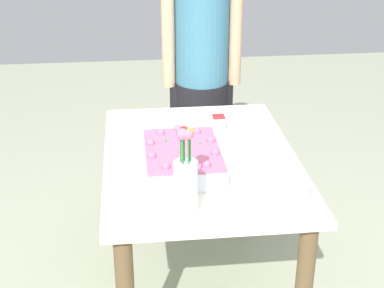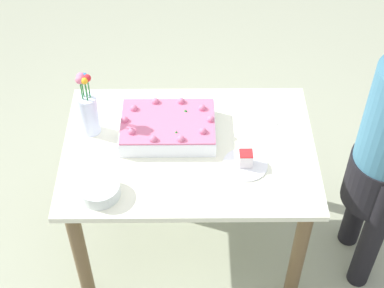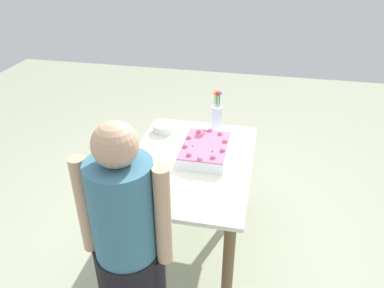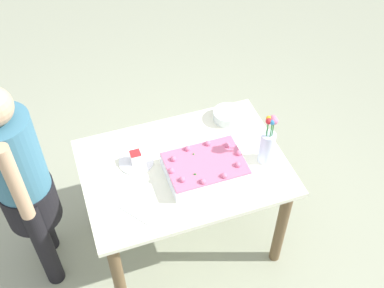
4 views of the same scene
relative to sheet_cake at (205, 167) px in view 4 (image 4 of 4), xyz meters
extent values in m
plane|color=#A1A78B|center=(0.10, -0.09, -0.81)|extent=(8.00, 8.00, 0.00)
cube|color=white|center=(0.10, -0.09, -0.06)|extent=(1.19, 0.84, 0.03)
cylinder|color=brown|center=(-0.42, -0.43, -0.44)|extent=(0.07, 0.07, 0.73)
cylinder|color=brown|center=(0.62, -0.43, -0.44)|extent=(0.07, 0.07, 0.73)
cylinder|color=brown|center=(-0.42, 0.26, -0.44)|extent=(0.07, 0.07, 0.73)
cylinder|color=brown|center=(0.62, 0.26, -0.44)|extent=(0.07, 0.07, 0.73)
cube|color=white|center=(0.00, 0.00, -0.01)|extent=(0.45, 0.32, 0.08)
cube|color=#D6698E|center=(0.00, 0.00, 0.04)|extent=(0.44, 0.31, 0.01)
sphere|color=#D6698E|center=(0.20, 0.00, 0.05)|extent=(0.04, 0.04, 0.04)
sphere|color=#D6698E|center=(0.16, 0.08, 0.05)|extent=(0.04, 0.04, 0.04)
sphere|color=#D6698E|center=(0.06, 0.13, 0.05)|extent=(0.04, 0.04, 0.04)
sphere|color=#D6698E|center=(-0.06, 0.13, 0.05)|extent=(0.04, 0.04, 0.04)
sphere|color=#D6698E|center=(-0.16, 0.08, 0.05)|extent=(0.04, 0.04, 0.04)
sphere|color=#D6698E|center=(-0.20, 0.00, 0.05)|extent=(0.04, 0.04, 0.04)
sphere|color=#D6698E|center=(-0.16, -0.08, 0.05)|extent=(0.04, 0.04, 0.04)
sphere|color=#D6698E|center=(-0.06, -0.13, 0.05)|extent=(0.04, 0.04, 0.04)
sphere|color=#D6698E|center=(0.06, -0.13, 0.05)|extent=(0.04, 0.04, 0.04)
sphere|color=#D6698E|center=(0.16, -0.08, 0.05)|extent=(0.04, 0.04, 0.04)
cone|color=#2D8438|center=(0.04, -0.08, 0.04)|extent=(0.02, 0.02, 0.02)
cone|color=#2D8438|center=(0.08, 0.06, 0.04)|extent=(0.02, 0.02, 0.02)
cone|color=#2D8438|center=(0.09, 0.06, 0.04)|extent=(0.02, 0.02, 0.02)
cylinder|color=white|center=(0.36, -0.21, -0.04)|extent=(0.21, 0.21, 0.01)
cube|color=white|center=(0.36, -0.21, 0.00)|extent=(0.06, 0.06, 0.07)
cube|color=red|center=(0.36, -0.21, 0.03)|extent=(0.06, 0.06, 0.01)
cube|color=silver|center=(0.47, 0.15, -0.04)|extent=(0.15, 0.19, 0.00)
cylinder|color=#D4DDFC|center=(-0.37, 0.02, 0.06)|extent=(0.09, 0.09, 0.21)
cylinder|color=#2D8438|center=(-0.35, 0.03, 0.22)|extent=(0.01, 0.01, 0.11)
sphere|color=red|center=(-0.35, 0.03, 0.28)|extent=(0.03, 0.03, 0.03)
cylinder|color=#2D8438|center=(-0.37, 0.04, 0.22)|extent=(0.01, 0.01, 0.11)
sphere|color=#3083C4|center=(-0.37, 0.04, 0.28)|extent=(0.03, 0.03, 0.03)
cylinder|color=#2D8438|center=(-0.38, 0.03, 0.22)|extent=(0.01, 0.01, 0.11)
sphere|color=pink|center=(-0.38, 0.03, 0.28)|extent=(0.04, 0.04, 0.04)
cylinder|color=#2D8438|center=(-0.38, 0.01, 0.22)|extent=(0.01, 0.01, 0.11)
sphere|color=pink|center=(-0.38, 0.01, 0.28)|extent=(0.04, 0.04, 0.04)
cylinder|color=#2D8438|center=(-0.36, 0.01, 0.22)|extent=(0.01, 0.01, 0.11)
sphere|color=#FAA91F|center=(-0.36, 0.01, 0.28)|extent=(0.03, 0.03, 0.03)
cylinder|color=silver|center=(-0.29, -0.38, -0.01)|extent=(0.18, 0.18, 0.06)
cylinder|color=black|center=(0.99, -0.08, -0.42)|extent=(0.11, 0.11, 0.78)
cylinder|color=black|center=(0.99, -0.34, -0.42)|extent=(0.11, 0.11, 0.78)
cylinder|color=black|center=(0.99, -0.21, -0.15)|extent=(0.31, 0.32, 0.28)
cylinder|color=teal|center=(0.99, -0.21, 0.23)|extent=(0.30, 0.30, 0.52)
cylinder|color=tan|center=(0.99, -0.02, 0.23)|extent=(0.08, 0.08, 0.52)
cylinder|color=tan|center=(0.99, -0.39, 0.23)|extent=(0.08, 0.08, 0.52)
camera|label=1|loc=(-2.20, 0.20, 1.09)|focal=55.00mm
camera|label=2|loc=(0.10, -2.01, 1.94)|focal=55.00mm
camera|label=3|loc=(2.21, 0.37, 1.35)|focal=35.00mm
camera|label=4|loc=(0.66, 1.67, 2.09)|focal=45.00mm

